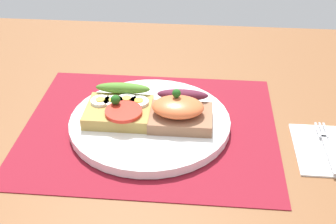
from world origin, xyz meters
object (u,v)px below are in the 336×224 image
at_px(plate, 150,122).
at_px(sandwich_egg_tomato, 120,108).
at_px(napkin, 332,149).
at_px(fork, 327,145).
at_px(sandwich_salmon, 180,111).

relative_size(plate, sandwich_egg_tomato, 2.49).
bearing_deg(napkin, plate, 172.64).
bearing_deg(sandwich_egg_tomato, plate, -5.71).
distance_m(plate, sandwich_egg_tomato, 0.06).
height_order(sandwich_egg_tomato, fork, sandwich_egg_tomato).
bearing_deg(sandwich_salmon, sandwich_egg_tomato, 175.12).
height_order(plate, fork, plate).
bearing_deg(sandwich_salmon, napkin, -8.05).
xyz_separation_m(plate, sandwich_egg_tomato, (-0.05, 0.01, 0.02)).
distance_m(sandwich_egg_tomato, sandwich_salmon, 0.10).
bearing_deg(plate, napkin, -7.36).
bearing_deg(napkin, sandwich_salmon, 171.95).
distance_m(sandwich_egg_tomato, fork, 0.33).
relative_size(plate, sandwich_salmon, 2.63).
bearing_deg(fork, sandwich_salmon, 172.67).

